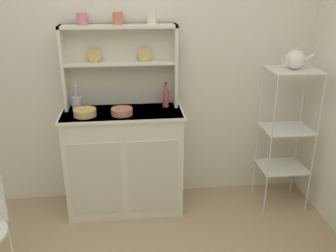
# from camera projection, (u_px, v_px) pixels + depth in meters

# --- Properties ---
(wall_back) EXTENTS (3.84, 0.05, 2.50)m
(wall_back) POSITION_uv_depth(u_px,v_px,m) (130.00, 63.00, 3.13)
(wall_back) COLOR silver
(wall_back) RESTS_ON ground
(hutch_cabinet) EXTENTS (0.99, 0.45, 0.91)m
(hutch_cabinet) POSITION_uv_depth(u_px,v_px,m) (124.00, 160.00, 3.17)
(hutch_cabinet) COLOR silver
(hutch_cabinet) RESTS_ON ground
(hutch_shelf_unit) EXTENTS (0.93, 0.18, 0.67)m
(hutch_shelf_unit) POSITION_uv_depth(u_px,v_px,m) (120.00, 59.00, 3.02)
(hutch_shelf_unit) COLOR silver
(hutch_shelf_unit) RESTS_ON hutch_cabinet
(bakers_rack) EXTENTS (0.40, 0.33, 1.24)m
(bakers_rack) POSITION_uv_depth(u_px,v_px,m) (287.00, 123.00, 3.12)
(bakers_rack) COLOR silver
(bakers_rack) RESTS_ON ground
(cup_rose_0) EXTENTS (0.09, 0.08, 0.09)m
(cup_rose_0) POSITION_uv_depth(u_px,v_px,m) (82.00, 19.00, 2.83)
(cup_rose_0) COLOR #D17A84
(cup_rose_0) RESTS_ON hutch_shelf_unit
(cup_terracotta_1) EXTENTS (0.10, 0.08, 0.09)m
(cup_terracotta_1) POSITION_uv_depth(u_px,v_px,m) (118.00, 18.00, 2.86)
(cup_terracotta_1) COLOR #C67556
(cup_terracotta_1) RESTS_ON hutch_shelf_unit
(cup_cream_2) EXTENTS (0.09, 0.08, 0.08)m
(cup_cream_2) POSITION_uv_depth(u_px,v_px,m) (152.00, 19.00, 2.89)
(cup_cream_2) COLOR silver
(cup_cream_2) RESTS_ON hutch_shelf_unit
(bowl_mixing_large) EXTENTS (0.18, 0.18, 0.06)m
(bowl_mixing_large) POSITION_uv_depth(u_px,v_px,m) (85.00, 113.00, 2.90)
(bowl_mixing_large) COLOR #DBB760
(bowl_mixing_large) RESTS_ON hutch_cabinet
(bowl_floral_medium) EXTENTS (0.17, 0.17, 0.05)m
(bowl_floral_medium) POSITION_uv_depth(u_px,v_px,m) (122.00, 111.00, 2.93)
(bowl_floral_medium) COLOR #C67556
(bowl_floral_medium) RESTS_ON hutch_cabinet
(jam_bottle) EXTENTS (0.05, 0.05, 0.21)m
(jam_bottle) POSITION_uv_depth(u_px,v_px,m) (166.00, 97.00, 3.10)
(jam_bottle) COLOR #B74C47
(jam_bottle) RESTS_ON hutch_cabinet
(utensil_jar) EXTENTS (0.08, 0.08, 0.25)m
(utensil_jar) POSITION_uv_depth(u_px,v_px,m) (77.00, 103.00, 3.02)
(utensil_jar) COLOR #B2B7C6
(utensil_jar) RESTS_ON hutch_cabinet
(porcelain_teapot) EXTENTS (0.24, 0.15, 0.18)m
(porcelain_teapot) POSITION_uv_depth(u_px,v_px,m) (295.00, 60.00, 2.92)
(porcelain_teapot) COLOR white
(porcelain_teapot) RESTS_ON bakers_rack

